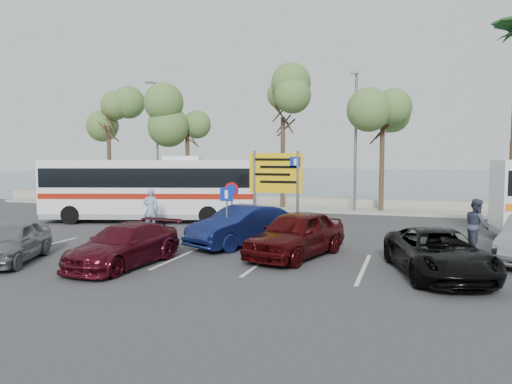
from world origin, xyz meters
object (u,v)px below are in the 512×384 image
(car_red, at_px, (296,234))
(suv_black, at_px, (438,253))
(direction_sign, at_px, (276,180))
(car_blue, at_px, (243,226))
(street_lamp_left, at_px, (157,137))
(coach_bus_left, at_px, (151,191))
(street_lamp_right, at_px, (355,135))
(car_silver_a, at_px, (11,242))
(car_maroon, at_px, (124,245))
(pedestrian_near, at_px, (151,209))
(pedestrian_far, at_px, (477,225))

(car_red, distance_m, suv_black, 4.64)
(direction_sign, distance_m, car_red, 3.86)
(direction_sign, relative_size, car_blue, 0.79)
(street_lamp_left, height_order, coach_bus_left, street_lamp_left)
(street_lamp_right, bearing_deg, street_lamp_left, 180.00)
(car_red, bearing_deg, car_silver_a, -141.01)
(street_lamp_right, bearing_deg, car_silver_a, -117.82)
(car_maroon, relative_size, pedestrian_near, 2.31)
(car_blue, distance_m, pedestrian_far, 8.39)
(street_lamp_left, distance_m, pedestrian_near, 11.38)
(coach_bus_left, xyz_separation_m, car_red, (9.06, -6.42, -0.79))
(suv_black, distance_m, pedestrian_far, 4.38)
(car_maroon, bearing_deg, car_silver_a, -164.52)
(direction_sign, bearing_deg, suv_black, -36.76)
(pedestrian_far, bearing_deg, direction_sign, 72.59)
(car_maroon, xyz_separation_m, suv_black, (9.24, 1.54, 0.02))
(suv_black, bearing_deg, coach_bus_left, 134.53)
(suv_black, bearing_deg, car_red, 147.42)
(coach_bus_left, distance_m, suv_black, 15.61)
(street_lamp_left, xyz_separation_m, street_lamp_right, (13.00, 0.00, 0.00))
(coach_bus_left, distance_m, pedestrian_far, 15.40)
(car_maroon, bearing_deg, direction_sign, 67.25)
(car_blue, xyz_separation_m, car_red, (2.40, -1.42, 0.03))
(street_lamp_right, height_order, car_silver_a, street_lamp_right)
(suv_black, bearing_deg, car_silver_a, 174.07)
(direction_sign, xyz_separation_m, suv_black, (6.00, -4.48, -1.77))
(car_silver_a, height_order, pedestrian_near, pedestrian_near)
(car_blue, bearing_deg, coach_bus_left, 170.02)
(car_maroon, height_order, pedestrian_near, pedestrian_near)
(direction_sign, height_order, car_blue, direction_sign)
(street_lamp_left, height_order, suv_black, street_lamp_left)
(street_lamp_left, xyz_separation_m, direction_sign, (11.00, -10.32, -2.17))
(pedestrian_far, bearing_deg, pedestrian_near, 70.74)
(coach_bus_left, xyz_separation_m, suv_black, (13.50, -7.78, -0.90))
(street_lamp_right, xyz_separation_m, direction_sign, (-2.00, -10.32, -2.17))
(street_lamp_left, height_order, car_silver_a, street_lamp_left)
(street_lamp_right, distance_m, car_maroon, 17.61)
(street_lamp_right, bearing_deg, pedestrian_near, -130.14)
(street_lamp_right, distance_m, suv_black, 15.83)
(pedestrian_far, bearing_deg, car_blue, 84.52)
(street_lamp_left, relative_size, suv_black, 1.67)
(coach_bus_left, relative_size, suv_black, 2.31)
(coach_bus_left, height_order, pedestrian_far, coach_bus_left)
(street_lamp_right, height_order, car_blue, street_lamp_right)
(car_maroon, relative_size, car_red, 0.97)
(coach_bus_left, bearing_deg, car_silver_a, -86.93)
(direction_sign, distance_m, car_silver_a, 9.81)
(car_red, bearing_deg, street_lamp_right, 104.53)
(car_blue, distance_m, car_red, 2.79)
(street_lamp_left, distance_m, street_lamp_right, 13.00)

